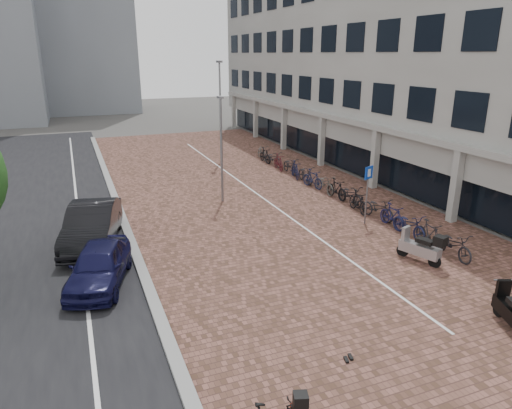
# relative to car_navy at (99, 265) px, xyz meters

# --- Properties ---
(ground) EXTENTS (140.00, 140.00, 0.00)m
(ground) POSITION_rel_car_navy_xyz_m (6.50, -3.71, -0.69)
(ground) COLOR #474442
(ground) RESTS_ON ground
(plaza_brick) EXTENTS (14.50, 42.00, 0.04)m
(plaza_brick) POSITION_rel_car_navy_xyz_m (8.50, 8.29, -0.68)
(plaza_brick) COLOR brown
(plaza_brick) RESTS_ON ground
(street_asphalt) EXTENTS (8.00, 50.00, 0.03)m
(street_asphalt) POSITION_rel_car_navy_xyz_m (-2.50, 8.29, -0.68)
(street_asphalt) COLOR black
(street_asphalt) RESTS_ON ground
(curb) EXTENTS (0.35, 42.00, 0.14)m
(curb) POSITION_rel_car_navy_xyz_m (1.40, 8.29, -0.62)
(curb) COLOR gray
(curb) RESTS_ON ground
(lane_line) EXTENTS (0.12, 44.00, 0.00)m
(lane_line) POSITION_rel_car_navy_xyz_m (-0.50, 8.29, -0.67)
(lane_line) COLOR white
(lane_line) RESTS_ON street_asphalt
(parking_line) EXTENTS (0.10, 30.00, 0.00)m
(parking_line) POSITION_rel_car_navy_xyz_m (8.70, 8.29, -0.65)
(parking_line) COLOR white
(parking_line) RESTS_ON plaza_brick
(office_building) EXTENTS (8.40, 40.00, 15.00)m
(office_building) POSITION_rel_car_navy_xyz_m (19.47, 12.29, 7.76)
(office_building) COLOR #A3A39D
(office_building) RESTS_ON ground
(car_navy) EXTENTS (2.72, 4.33, 1.37)m
(car_navy) POSITION_rel_car_navy_xyz_m (0.00, 0.00, 0.00)
(car_navy) COLOR #0E0E34
(car_navy) RESTS_ON ground
(car_dark) EXTENTS (2.81, 5.26, 1.65)m
(car_dark) POSITION_rel_car_navy_xyz_m (0.00, 3.64, 0.14)
(car_dark) COLOR black
(car_dark) RESTS_ON ground
(shoes) EXTENTS (0.37, 0.33, 0.08)m
(shoes) POSITION_rel_car_navy_xyz_m (5.45, -6.57, -0.65)
(shoes) COLOR black
(shoes) RESTS_ON ground
(scooter_front) EXTENTS (1.13, 1.89, 1.24)m
(scooter_front) POSITION_rel_car_navy_xyz_m (11.00, -2.59, -0.07)
(scooter_front) COLOR #A2A1A6
(scooter_front) RESTS_ON ground
(parking_sign) EXTENTS (0.53, 0.25, 2.67)m
(parking_sign) POSITION_rel_car_navy_xyz_m (11.47, 1.50, 1.13)
(parking_sign) COLOR slate
(parking_sign) RESTS_ON ground
(lamp_near) EXTENTS (0.12, 0.12, 5.31)m
(lamp_near) POSITION_rel_car_navy_xyz_m (6.55, 7.05, 1.97)
(lamp_near) COLOR gray
(lamp_near) RESTS_ON ground
(lamp_far) EXTENTS (0.12, 0.12, 6.81)m
(lamp_far) POSITION_rel_car_navy_xyz_m (9.38, 16.04, 2.72)
(lamp_far) COLOR gray
(lamp_far) RESTS_ON ground
(bike_row) EXTENTS (1.17, 20.42, 1.05)m
(bike_row) POSITION_rel_car_navy_xyz_m (12.30, 6.49, -0.17)
(bike_row) COLOR black
(bike_row) RESTS_ON ground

